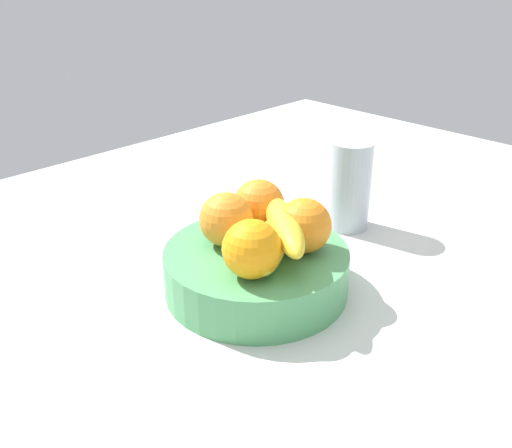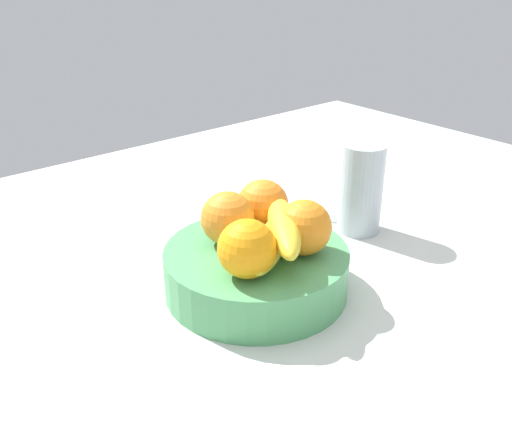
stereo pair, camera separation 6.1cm
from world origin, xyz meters
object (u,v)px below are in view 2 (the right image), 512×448
Objects in this scene: fruit_bowl at (256,270)px; orange_back_left at (263,205)px; orange_front_right at (247,249)px; banana_bunch at (278,235)px; jar_lid at (337,211)px; orange_center at (304,227)px; orange_front_left at (228,218)px; thermos_tumbler at (361,189)px.

orange_back_left reaches higher than fruit_bowl.
banana_bunch is (-6.43, -1.34, -0.67)cm from orange_front_right.
orange_front_right is 1.08× the size of jar_lid.
fruit_bowl is 9.48cm from orange_center.
orange_back_left is 1.08× the size of jar_lid.
orange_front_left is at bearing -67.81° from banana_bunch.
orange_center is 28.57cm from jar_lid.
orange_back_left is at bearing -177.92° from orange_front_left.
orange_center is 1.08× the size of jar_lid.
orange_front_right reaches higher than banana_bunch.
banana_bunch is at bearing -27.17° from orange_center.
orange_front_right is 1.00× the size of orange_back_left.
thermos_tumbler is 9.51cm from jar_lid.
orange_back_left is at bearing 13.16° from jar_lid.
orange_front_right and orange_back_left have the same top height.
fruit_bowl is 7.11cm from banana_bunch.
orange_front_right is (5.04, 4.28, 6.99)cm from fruit_bowl.
fruit_bowl is at bearing 7.52° from thermos_tumbler.
orange_front_right is at bearing 40.98° from orange_back_left.
banana_bunch is at bearing -168.23° from orange_front_right.
banana_bunch is (3.12, -1.60, -0.67)cm from orange_center.
orange_back_left is 0.49× the size of thermos_tumbler.
orange_front_right is 36.56cm from jar_lid.
fruit_bowl is 3.40× the size of orange_back_left.
orange_front_right is 6.60cm from banana_bunch.
jar_lid is (-27.39, -9.71, -2.48)cm from fruit_bowl.
orange_center is 3.57cm from banana_bunch.
jar_lid is (-22.88, -14.25, -9.46)cm from orange_center.
jar_lid is at bearing -148.08° from orange_center.
thermos_tumbler is (-30.73, -7.67, -2.55)cm from orange_front_right.
banana_bunch is at bearing 25.94° from jar_lid.
orange_front_right is (3.50, 8.52, 0.00)cm from orange_front_left.
orange_front_left is at bearing -55.44° from orange_center.
orange_back_left is (-6.59, -0.24, 0.00)cm from orange_front_left.
orange_front_right is at bearing 23.33° from jar_lid.
thermos_tumbler is at bearing 178.20° from orange_front_left.
jar_lid is (-32.43, -13.99, -9.46)cm from orange_front_right.
banana_bunch is (-1.40, 2.94, 6.32)cm from fruit_bowl.
fruit_bowl reaches higher than jar_lid.
orange_center is at bearing 134.85° from fruit_bowl.
orange_front_left is 0.49× the size of thermos_tumbler.
orange_center is at bearing 20.53° from thermos_tumbler.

